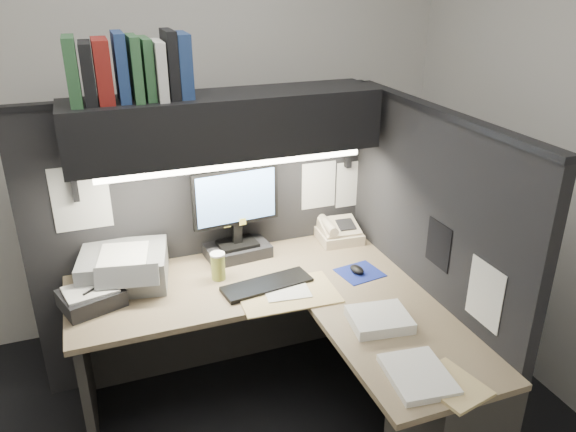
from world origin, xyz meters
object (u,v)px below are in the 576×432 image
object	(u,v)px
monitor	(237,223)
printer	(124,267)
coffee_cup	(218,267)
notebook_stack	(91,298)
overhead_shelf	(226,124)
keyboard	(267,285)
telephone	(338,232)
desk	(338,375)

from	to	relation	value
monitor	printer	world-z (taller)	monitor
coffee_cup	printer	size ratio (longest dim) A/B	0.32
printer	notebook_stack	xyz separation A→B (m)	(-0.17, -0.17, -0.04)
overhead_shelf	notebook_stack	xyz separation A→B (m)	(-0.74, -0.20, -0.73)
keyboard	coffee_cup	xyz separation A→B (m)	(-0.21, 0.17, 0.06)
keyboard	telephone	distance (m)	0.68
keyboard	notebook_stack	bearing A→B (deg)	163.84
overhead_shelf	notebook_stack	distance (m)	1.06
monitor	keyboard	world-z (taller)	monitor
keyboard	telephone	bearing A→B (deg)	25.54
overhead_shelf	notebook_stack	size ratio (longest dim) A/B	5.73
desk	telephone	world-z (taller)	telephone
monitor	telephone	xyz separation A→B (m)	(0.62, -0.00, -0.16)
desk	overhead_shelf	bearing A→B (deg)	111.79
monitor	telephone	bearing A→B (deg)	-5.26
telephone	coffee_cup	xyz separation A→B (m)	(-0.78, -0.21, 0.02)
overhead_shelf	telephone	bearing A→B (deg)	4.13
keyboard	monitor	bearing A→B (deg)	89.76
coffee_cup	notebook_stack	xyz separation A→B (m)	(-0.63, -0.04, -0.03)
desk	overhead_shelf	distance (m)	1.33
monitor	printer	size ratio (longest dim) A/B	1.22
desk	monitor	distance (m)	0.97
coffee_cup	notebook_stack	world-z (taller)	coffee_cup
monitor	coffee_cup	size ratio (longest dim) A/B	3.80
overhead_shelf	keyboard	distance (m)	0.83
overhead_shelf	telephone	size ratio (longest dim) A/B	6.16
desk	keyboard	xyz separation A→B (m)	(-0.20, 0.43, 0.30)
monitor	telephone	distance (m)	0.64
coffee_cup	telephone	bearing A→B (deg)	14.82
printer	notebook_stack	bearing A→B (deg)	-124.12
desk	printer	size ratio (longest dim) A/B	4.01
notebook_stack	monitor	bearing A→B (deg)	17.34
desk	coffee_cup	distance (m)	0.81
overhead_shelf	monitor	distance (m)	0.57
telephone	coffee_cup	world-z (taller)	coffee_cup
coffee_cup	printer	world-z (taller)	printer
notebook_stack	telephone	bearing A→B (deg)	9.92
desk	telephone	bearing A→B (deg)	65.46
overhead_shelf	printer	world-z (taller)	overhead_shelf
monitor	notebook_stack	bearing A→B (deg)	-167.89
monitor	keyboard	distance (m)	0.42
coffee_cup	notebook_stack	distance (m)	0.63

